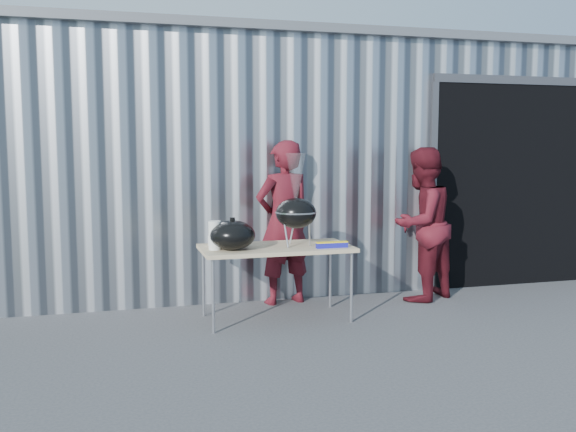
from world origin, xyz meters
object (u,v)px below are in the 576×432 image
object	(u,v)px
folding_table	(276,250)
person_cook	(284,223)
person_bystander	(421,224)
kettle_grill	(296,204)

from	to	relation	value
folding_table	person_cook	world-z (taller)	person_cook
folding_table	person_bystander	size ratio (longest dim) A/B	0.86
person_cook	person_bystander	world-z (taller)	person_cook
kettle_grill	person_bystander	bearing A→B (deg)	14.36
folding_table	person_cook	bearing A→B (deg)	68.37
folding_table	person_cook	distance (m)	0.72
person_cook	folding_table	bearing A→B (deg)	56.45
kettle_grill	person_bystander	world-z (taller)	person_bystander
folding_table	person_bystander	bearing A→B (deg)	11.77
kettle_grill	person_cook	bearing A→B (deg)	85.25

